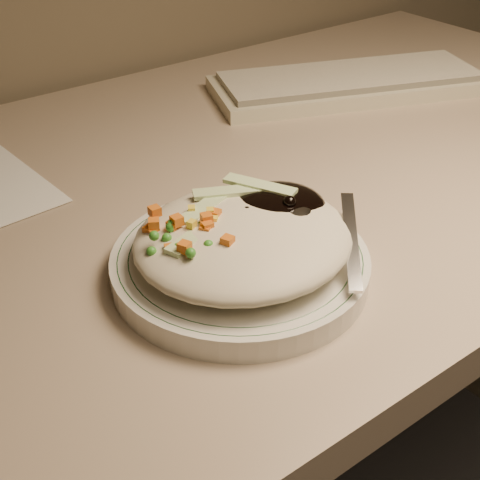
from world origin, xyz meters
TOP-DOWN VIEW (x-y plane):
  - desk at (0.00, 1.38)m, footprint 1.40×0.70m
  - plate at (-0.09, 1.22)m, footprint 0.23×0.23m
  - plate_rim at (-0.09, 1.22)m, footprint 0.21×0.21m
  - meal at (-0.08, 1.22)m, footprint 0.21×0.19m
  - keyboard at (0.30, 1.47)m, footprint 0.42×0.27m

SIDE VIEW (x-z plane):
  - desk at x=0.00m, z-range 0.17..0.91m
  - plate at x=-0.09m, z-range 0.74..0.76m
  - keyboard at x=0.30m, z-range 0.74..0.77m
  - plate_rim at x=-0.09m, z-range 0.76..0.76m
  - meal at x=-0.08m, z-range 0.76..0.81m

